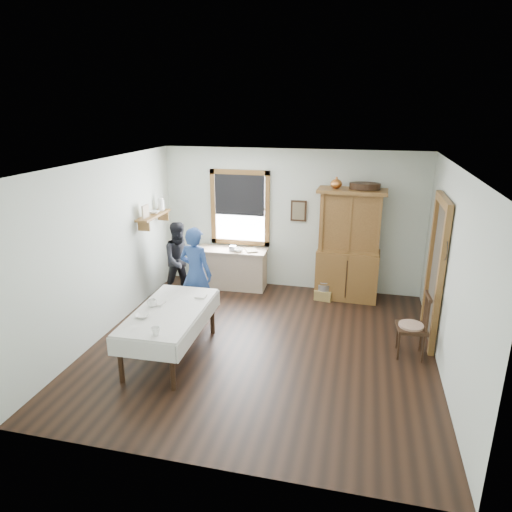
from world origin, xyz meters
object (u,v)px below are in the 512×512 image
object	(u,v)px
wicker_basket	(324,295)
figure_dark	(181,262)
work_counter	(232,268)
spindle_chair	(412,325)
dining_table	(171,333)
woman_blue	(196,277)
pail	(324,291)
china_hutch	(349,245)

from	to	relation	value
wicker_basket	figure_dark	size ratio (longest dim) A/B	0.24
work_counter	spindle_chair	world-z (taller)	spindle_chair
dining_table	woman_blue	world-z (taller)	woman_blue
work_counter	pail	bearing A→B (deg)	-6.56
woman_blue	figure_dark	world-z (taller)	woman_blue
china_hutch	pail	bearing A→B (deg)	-157.60
china_hutch	spindle_chair	xyz separation A→B (m)	(0.99, -1.92, -0.54)
spindle_chair	work_counter	bearing A→B (deg)	144.52
wicker_basket	pail	bearing A→B (deg)	90.10
work_counter	dining_table	world-z (taller)	work_counter
spindle_chair	wicker_basket	world-z (taller)	spindle_chair
wicker_basket	dining_table	bearing A→B (deg)	-127.77
dining_table	pail	xyz separation A→B (m)	(1.95, 2.57, -0.21)
spindle_chair	figure_dark	xyz separation A→B (m)	(-4.03, 1.31, 0.18)
dining_table	figure_dark	bearing A→B (deg)	108.10
china_hutch	dining_table	xyz separation A→B (m)	(-2.35, -2.72, -0.67)
china_hutch	figure_dark	size ratio (longest dim) A/B	1.55
pail	wicker_basket	distance (m)	0.07
dining_table	pail	world-z (taller)	dining_table
figure_dark	pail	bearing A→B (deg)	-28.96
china_hutch	pail	world-z (taller)	china_hutch
pail	spindle_chair	bearing A→B (deg)	-52.02
pail	figure_dark	world-z (taller)	figure_dark
spindle_chair	figure_dark	world-z (taller)	figure_dark
china_hutch	woman_blue	size ratio (longest dim) A/B	1.39
work_counter	spindle_chair	bearing A→B (deg)	-32.66
pail	woman_blue	distance (m)	2.48
dining_table	woman_blue	bearing A→B (deg)	93.12
dining_table	woman_blue	xyz separation A→B (m)	(-0.07, 1.25, 0.38)
spindle_chair	pail	world-z (taller)	spindle_chair
wicker_basket	figure_dark	distance (m)	2.73
work_counter	wicker_basket	distance (m)	1.87
work_counter	pail	distance (m)	1.86
wicker_basket	woman_blue	xyz separation A→B (m)	(-2.02, -1.27, 0.65)
spindle_chair	woman_blue	size ratio (longest dim) A/B	0.65
china_hutch	woman_blue	xyz separation A→B (m)	(-2.42, -1.46, -0.29)
china_hutch	wicker_basket	world-z (taller)	china_hutch
china_hutch	dining_table	world-z (taller)	china_hutch
china_hutch	work_counter	bearing A→B (deg)	-177.99
spindle_chair	woman_blue	xyz separation A→B (m)	(-3.41, 0.46, 0.25)
figure_dark	china_hutch	bearing A→B (deg)	-27.62
spindle_chair	figure_dark	bearing A→B (deg)	157.50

